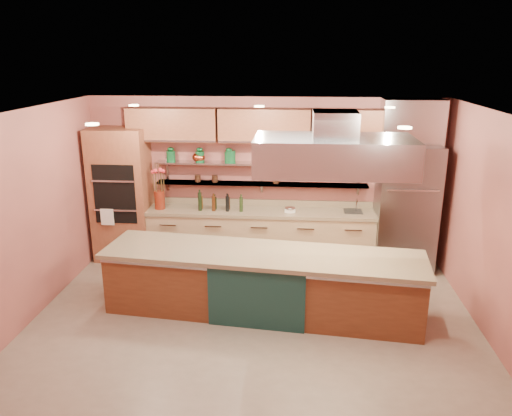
# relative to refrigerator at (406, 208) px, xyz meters

# --- Properties ---
(floor) EXTENTS (6.00, 5.00, 0.02)m
(floor) POSITION_rel_refrigerator_xyz_m (-2.35, -2.14, -1.06)
(floor) COLOR gray
(floor) RESTS_ON ground
(ceiling) EXTENTS (6.00, 5.00, 0.02)m
(ceiling) POSITION_rel_refrigerator_xyz_m (-2.35, -2.14, 1.75)
(ceiling) COLOR black
(ceiling) RESTS_ON wall_back
(wall_back) EXTENTS (6.00, 0.04, 2.80)m
(wall_back) POSITION_rel_refrigerator_xyz_m (-2.35, 0.36, 0.35)
(wall_back) COLOR #A3564D
(wall_back) RESTS_ON floor
(wall_front) EXTENTS (6.00, 0.04, 2.80)m
(wall_front) POSITION_rel_refrigerator_xyz_m (-2.35, -4.64, 0.35)
(wall_front) COLOR #A3564D
(wall_front) RESTS_ON floor
(wall_left) EXTENTS (0.04, 5.00, 2.80)m
(wall_left) POSITION_rel_refrigerator_xyz_m (-5.35, -2.14, 0.35)
(wall_left) COLOR #A3564D
(wall_left) RESTS_ON floor
(wall_right) EXTENTS (0.04, 5.00, 2.80)m
(wall_right) POSITION_rel_refrigerator_xyz_m (0.65, -2.14, 0.35)
(wall_right) COLOR #A3564D
(wall_right) RESTS_ON floor
(oven_stack) EXTENTS (0.95, 0.64, 2.30)m
(oven_stack) POSITION_rel_refrigerator_xyz_m (-4.80, 0.04, 0.10)
(oven_stack) COLOR brown
(oven_stack) RESTS_ON floor
(refrigerator) EXTENTS (0.95, 0.72, 2.10)m
(refrigerator) POSITION_rel_refrigerator_xyz_m (0.00, 0.00, 0.00)
(refrigerator) COLOR slate
(refrigerator) RESTS_ON floor
(back_counter) EXTENTS (3.84, 0.64, 0.93)m
(back_counter) POSITION_rel_refrigerator_xyz_m (-2.40, 0.06, -0.58)
(back_counter) COLOR tan
(back_counter) RESTS_ON floor
(wall_shelf_lower) EXTENTS (3.60, 0.26, 0.03)m
(wall_shelf_lower) POSITION_rel_refrigerator_xyz_m (-2.40, 0.23, 0.30)
(wall_shelf_lower) COLOR #B0B4B8
(wall_shelf_lower) RESTS_ON wall_back
(wall_shelf_upper) EXTENTS (3.60, 0.26, 0.03)m
(wall_shelf_upper) POSITION_rel_refrigerator_xyz_m (-2.40, 0.23, 0.65)
(wall_shelf_upper) COLOR #B0B4B8
(wall_shelf_upper) RESTS_ON wall_back
(upper_cabinets) EXTENTS (4.60, 0.36, 0.55)m
(upper_cabinets) POSITION_rel_refrigerator_xyz_m (-2.35, 0.18, 1.30)
(upper_cabinets) COLOR brown
(upper_cabinets) RESTS_ON wall_back
(range_hood) EXTENTS (2.00, 1.00, 0.45)m
(range_hood) POSITION_rel_refrigerator_xyz_m (-1.35, -1.74, 1.20)
(range_hood) COLOR #B0B4B8
(range_hood) RESTS_ON ceiling
(ceiling_downlights) EXTENTS (4.00, 2.80, 0.02)m
(ceiling_downlights) POSITION_rel_refrigerator_xyz_m (-2.35, -1.94, 1.72)
(ceiling_downlights) COLOR #FFE5A5
(ceiling_downlights) RESTS_ON ceiling
(island) EXTENTS (4.35, 1.38, 0.89)m
(island) POSITION_rel_refrigerator_xyz_m (-2.25, -1.74, -0.60)
(island) COLOR brown
(island) RESTS_ON floor
(flower_vase) EXTENTS (0.21, 0.21, 0.31)m
(flower_vase) POSITION_rel_refrigerator_xyz_m (-4.13, 0.01, 0.04)
(flower_vase) COLOR maroon
(flower_vase) RESTS_ON back_counter
(oil_bottle_cluster) EXTENTS (0.85, 0.35, 0.26)m
(oil_bottle_cluster) POSITION_rel_refrigerator_xyz_m (-3.07, 0.01, 0.01)
(oil_bottle_cluster) COLOR black
(oil_bottle_cluster) RESTS_ON back_counter
(kitchen_scale) EXTENTS (0.19, 0.15, 0.10)m
(kitchen_scale) POSITION_rel_refrigerator_xyz_m (-1.90, 0.01, -0.07)
(kitchen_scale) COLOR white
(kitchen_scale) RESTS_ON back_counter
(bar_faucet) EXTENTS (0.04, 0.04, 0.22)m
(bar_faucet) POSITION_rel_refrigerator_xyz_m (-0.79, 0.11, -0.01)
(bar_faucet) COLOR silver
(bar_faucet) RESTS_ON back_counter
(copper_kettle) EXTENTS (0.24, 0.24, 0.16)m
(copper_kettle) POSITION_rel_refrigerator_xyz_m (-3.48, 0.23, 0.74)
(copper_kettle) COLOR #AF4828
(copper_kettle) RESTS_ON wall_shelf_upper
(green_canister) EXTENTS (0.18, 0.18, 0.20)m
(green_canister) POSITION_rel_refrigerator_xyz_m (-2.92, 0.23, 0.77)
(green_canister) COLOR #0F4923
(green_canister) RESTS_ON wall_shelf_upper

